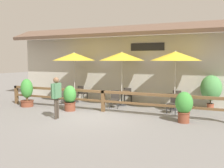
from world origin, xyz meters
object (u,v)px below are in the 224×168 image
at_px(patio_umbrella_middle, 122,56).
at_px(pedestrian, 56,92).
at_px(dining_table_near, 75,92).
at_px(dining_table_far, 174,98).
at_px(patio_umbrella_far, 176,56).
at_px(patio_umbrella_near, 74,57).
at_px(chair_far_streetside, 174,103).
at_px(chair_far_wallside, 177,98).
at_px(chair_near_streetside, 67,95).
at_px(chair_middle_streetside, 115,98).
at_px(dining_table_middle, 122,94).
at_px(chair_near_wallside, 82,92).
at_px(chair_middle_wallside, 128,95).
at_px(potted_plant_tall_tropical, 211,88).
at_px(potted_plant_broad_leaf, 27,93).
at_px(potted_plant_corner_fern, 184,106).

xyz_separation_m(patio_umbrella_middle, pedestrian, (-1.25, -3.76, -1.43)).
relative_size(dining_table_near, dining_table_far, 1.00).
relative_size(dining_table_near, patio_umbrella_middle, 0.32).
bearing_deg(patio_umbrella_far, patio_umbrella_middle, 177.95).
distance_m(patio_umbrella_near, chair_far_streetside, 5.90).
distance_m(patio_umbrella_middle, chair_far_wallside, 3.40).
bearing_deg(dining_table_far, chair_near_streetside, -172.76).
relative_size(chair_middle_streetside, pedestrian, 0.51).
xyz_separation_m(dining_table_near, dining_table_middle, (2.74, 0.12, 0.00)).
xyz_separation_m(chair_near_wallside, chair_middle_streetside, (2.58, -1.26, 0.00)).
relative_size(chair_near_streetside, chair_far_wallside, 1.00).
height_order(patio_umbrella_near, pedestrian, patio_umbrella_near).
distance_m(patio_umbrella_middle, dining_table_far, 3.29).
bearing_deg(chair_middle_wallside, potted_plant_tall_tropical, 165.79).
relative_size(patio_umbrella_middle, chair_middle_streetside, 3.26).
bearing_deg(dining_table_middle, potted_plant_tall_tropical, 9.98).
height_order(dining_table_middle, chair_far_streetside, chair_far_streetside).
distance_m(chair_middle_wallside, dining_table_far, 2.73).
height_order(dining_table_near, dining_table_middle, same).
xyz_separation_m(dining_table_near, potted_plant_broad_leaf, (-1.45, -2.08, 0.13)).
bearing_deg(potted_plant_corner_fern, dining_table_far, 108.18).
distance_m(potted_plant_corner_fern, pedestrian, 4.89).
relative_size(patio_umbrella_near, patio_umbrella_far, 1.00).
distance_m(chair_near_wallside, potted_plant_tall_tropical, 6.88).
distance_m(chair_near_streetside, chair_middle_streetside, 2.70).
relative_size(chair_middle_wallside, potted_plant_tall_tropical, 0.52).
distance_m(chair_far_streetside, chair_far_wallside, 1.47).
height_order(patio_umbrella_near, chair_near_streetside, patio_umbrella_near).
bearing_deg(patio_umbrella_near, dining_table_far, 0.31).
distance_m(patio_umbrella_near, chair_far_wallside, 5.81).
distance_m(chair_middle_streetside, potted_plant_broad_leaf, 4.37).
bearing_deg(chair_near_wallside, chair_far_streetside, 170.64).
xyz_separation_m(chair_far_streetside, potted_plant_corner_fern, (0.65, -1.51, 0.17)).
distance_m(chair_near_streetside, potted_plant_tall_tropical, 7.16).
height_order(chair_middle_streetside, pedestrian, pedestrian).
xyz_separation_m(chair_far_wallside, potted_plant_tall_tropical, (1.54, 0.10, 0.53)).
bearing_deg(potted_plant_tall_tropical, chair_near_streetside, -167.66).
bearing_deg(potted_plant_tall_tropical, dining_table_far, -151.35).
bearing_deg(chair_middle_wallside, patio_umbrella_near, 2.29).
bearing_deg(dining_table_far, dining_table_near, -179.69).
height_order(patio_umbrella_middle, pedestrian, patio_umbrella_middle).
height_order(chair_near_wallside, potted_plant_corner_fern, potted_plant_corner_fern).
distance_m(dining_table_middle, potted_plant_corner_fern, 4.13).
bearing_deg(chair_middle_streetside, patio_umbrella_near, 154.92).
relative_size(patio_umbrella_middle, patio_umbrella_far, 1.00).
bearing_deg(pedestrian, dining_table_middle, -23.69).
distance_m(chair_middle_wallside, potted_plant_broad_leaf, 5.16).
distance_m(patio_umbrella_near, chair_middle_wallside, 3.55).
xyz_separation_m(patio_umbrella_near, potted_plant_corner_fern, (6.14, -2.22, -1.85)).
bearing_deg(dining_table_near, chair_near_streetside, -93.94).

